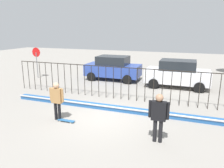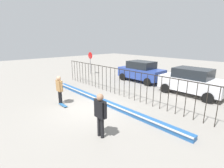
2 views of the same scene
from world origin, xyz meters
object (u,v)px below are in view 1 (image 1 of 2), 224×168
at_px(skateboarder, 57,98).
at_px(camera_operator, 159,114).
at_px(parked_car_blue, 113,68).
at_px(skateboard, 66,121).
at_px(stop_sign, 37,58).
at_px(parked_car_white, 177,73).

relative_size(skateboarder, camera_operator, 0.95).
xyz_separation_m(skateboarder, camera_operator, (4.53, -0.45, 0.05)).
height_order(skateboarder, camera_operator, camera_operator).
bearing_deg(parked_car_blue, skateboard, -80.47).
distance_m(camera_operator, stop_sign, 13.24).
xyz_separation_m(skateboarder, parked_car_blue, (-0.36, 8.31, -0.07)).
relative_size(parked_car_white, stop_sign, 1.72).
distance_m(skateboarder, stop_sign, 9.46).
xyz_separation_m(skateboarder, parked_car_white, (4.60, 7.72, -0.07)).
bearing_deg(skateboard, skateboarder, 159.53).
distance_m(skateboarder, camera_operator, 4.55).
xyz_separation_m(parked_car_blue, parked_car_white, (4.96, -0.59, 0.00)).
bearing_deg(skateboard, parked_car_white, 51.45).
xyz_separation_m(skateboard, stop_sign, (-6.97, 6.94, 1.56)).
relative_size(camera_operator, parked_car_blue, 0.42).
xyz_separation_m(skateboard, parked_car_blue, (-0.83, 8.40, 0.91)).
bearing_deg(camera_operator, skateboarder, 46.06).
relative_size(skateboarder, stop_sign, 0.69).
height_order(skateboarder, skateboard, skateboarder).
height_order(skateboard, parked_car_white, parked_car_white).
height_order(camera_operator, parked_car_white, parked_car_white).
height_order(camera_operator, stop_sign, stop_sign).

